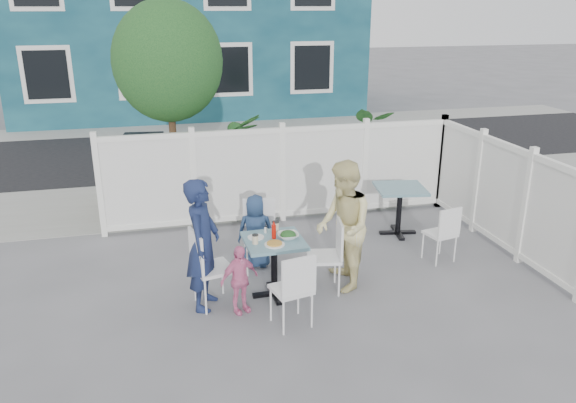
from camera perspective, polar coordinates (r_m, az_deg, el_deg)
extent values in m
plane|color=slate|center=(7.44, 2.97, -8.48)|extent=(80.00, 80.00, 0.00)
cube|color=gray|center=(10.84, -2.79, 0.70)|extent=(24.00, 2.60, 0.01)
cube|color=black|center=(14.35, -5.68, 5.29)|extent=(24.00, 5.00, 0.01)
cube|color=gray|center=(17.35, -7.21, 7.70)|extent=(24.00, 1.60, 0.01)
cube|color=#103A4D|center=(20.34, -10.28, 17.76)|extent=(11.00, 6.00, 6.00)
cube|color=black|center=(17.44, -17.67, 12.34)|extent=(1.20, 0.04, 1.40)
cube|color=black|center=(17.66, -4.29, 13.24)|extent=(1.20, 0.04, 1.40)
cube|color=white|center=(9.31, -0.59, 2.82)|extent=(5.80, 0.04, 1.40)
cube|color=white|center=(9.13, -0.61, 7.27)|extent=(5.86, 0.08, 0.08)
cube|color=white|center=(9.56, -0.58, -1.56)|extent=(5.86, 0.08, 0.12)
cube|color=white|center=(8.88, 20.77, 0.69)|extent=(0.04, 3.60, 1.40)
cube|color=white|center=(8.69, 21.35, 5.32)|extent=(0.08, 3.66, 0.08)
cube|color=white|center=(9.14, 20.21, -3.82)|extent=(0.08, 3.66, 0.12)
cylinder|color=#382316|center=(9.86, -11.54, 5.65)|extent=(0.12, 0.12, 2.40)
ellipsoid|color=#133C1B|center=(9.63, -12.11, 13.76)|extent=(1.80, 1.62, 1.98)
cube|color=gold|center=(10.68, -14.27, 3.15)|extent=(0.70, 0.54, 1.19)
imported|color=#133C1B|center=(9.86, -4.84, 3.91)|extent=(1.34, 1.34, 1.71)
imported|color=#133C1B|center=(10.38, 8.08, 4.25)|extent=(1.83, 1.88, 1.59)
cube|color=slate|center=(6.89, -1.43, -4.04)|extent=(0.73, 0.73, 0.04)
cylinder|color=black|center=(7.04, -1.41, -6.79)|extent=(0.08, 0.08, 0.70)
cube|color=black|center=(7.20, -1.39, -9.28)|extent=(0.57, 0.09, 0.04)
cube|color=black|center=(7.20, -1.39, -9.28)|extent=(0.09, 0.57, 0.04)
cube|color=slate|center=(8.93, 11.36, 1.30)|extent=(0.86, 0.86, 0.04)
cylinder|color=black|center=(9.05, 11.20, -0.99)|extent=(0.08, 0.08, 0.72)
cube|color=black|center=(9.18, 11.06, -3.10)|extent=(0.59, 0.18, 0.04)
cube|color=black|center=(9.18, 11.06, -3.10)|extent=(0.18, 0.59, 0.04)
cube|color=white|center=(6.85, -7.58, -6.76)|extent=(0.52, 0.54, 0.04)
cube|color=white|center=(6.68, -9.31, -5.03)|extent=(0.14, 0.44, 0.48)
cylinder|color=white|center=(7.17, -6.67, -7.59)|extent=(0.03, 0.03, 0.48)
cylinder|color=white|center=(6.85, -5.49, -8.90)|extent=(0.03, 0.03, 0.48)
cylinder|color=white|center=(7.07, -9.43, -8.16)|extent=(0.03, 0.03, 0.48)
cylinder|color=white|center=(6.74, -8.37, -9.53)|extent=(0.03, 0.03, 0.48)
cube|color=white|center=(7.13, 3.66, -5.65)|extent=(0.48, 0.50, 0.04)
cube|color=white|center=(7.05, 5.28, -3.72)|extent=(0.11, 0.43, 0.46)
cylinder|color=white|center=(7.05, 2.38, -8.03)|extent=(0.02, 0.02, 0.46)
cylinder|color=white|center=(7.38, 2.09, -6.71)|extent=(0.02, 0.02, 0.46)
cylinder|color=white|center=(7.09, 5.21, -7.93)|extent=(0.02, 0.02, 0.46)
cylinder|color=white|center=(7.42, 4.79, -6.62)|extent=(0.02, 0.02, 0.46)
cube|color=white|center=(7.65, -2.83, -3.73)|extent=(0.50, 0.48, 0.04)
cube|color=white|center=(7.74, -2.95, -1.35)|extent=(0.44, 0.09, 0.48)
cylinder|color=white|center=(7.59, -1.28, -5.86)|extent=(0.03, 0.03, 0.48)
cylinder|color=white|center=(7.57, -4.16, -5.98)|extent=(0.03, 0.03, 0.48)
cylinder|color=white|center=(7.92, -1.50, -4.75)|extent=(0.03, 0.03, 0.48)
cylinder|color=white|center=(7.90, -4.27, -4.86)|extent=(0.03, 0.03, 0.48)
cube|color=white|center=(6.40, 0.32, -8.91)|extent=(0.49, 0.48, 0.04)
cube|color=white|center=(6.13, 1.12, -7.62)|extent=(0.41, 0.12, 0.44)
cylinder|color=white|center=(6.57, -1.76, -10.32)|extent=(0.02, 0.02, 0.44)
cylinder|color=white|center=(6.70, 1.04, -9.65)|extent=(0.02, 0.02, 0.44)
cylinder|color=white|center=(6.31, -0.46, -11.68)|extent=(0.02, 0.02, 0.44)
cylinder|color=white|center=(6.45, 2.44, -10.94)|extent=(0.02, 0.02, 0.44)
cube|color=white|center=(8.25, 15.19, -3.17)|extent=(0.45, 0.44, 0.04)
cube|color=white|center=(8.05, 16.12, -2.09)|extent=(0.38, 0.11, 0.41)
cylinder|color=white|center=(8.33, 13.52, -4.31)|extent=(0.02, 0.02, 0.41)
cylinder|color=white|center=(8.53, 15.23, -3.89)|extent=(0.02, 0.02, 0.41)
cylinder|color=white|center=(8.12, 14.89, -5.07)|extent=(0.02, 0.02, 0.41)
cylinder|color=white|center=(8.33, 16.61, -4.62)|extent=(0.02, 0.02, 0.41)
imported|color=#19244A|center=(6.69, -8.64, -4.35)|extent=(0.56, 0.69, 1.61)
imported|color=#DDC548|center=(7.10, 5.64, -2.51)|extent=(0.71, 0.87, 1.68)
imported|color=navy|center=(7.75, -3.30, -3.06)|extent=(0.57, 0.44, 1.04)
imported|color=pink|center=(6.67, -4.96, -7.90)|extent=(0.54, 0.38, 0.85)
cylinder|color=white|center=(6.72, -1.38, -4.39)|extent=(0.25, 0.25, 0.02)
cylinder|color=white|center=(6.94, -3.28, -3.65)|extent=(0.21, 0.21, 0.01)
imported|color=white|center=(6.90, 0.01, -3.50)|extent=(0.26, 0.26, 0.06)
cylinder|color=beige|center=(6.75, -3.35, -3.88)|extent=(0.07, 0.07, 0.11)
cylinder|color=beige|center=(7.08, -1.28, -2.62)|extent=(0.09, 0.09, 0.13)
cylinder|color=#BD1207|center=(6.88, -1.45, -3.08)|extent=(0.05, 0.05, 0.18)
cylinder|color=white|center=(7.06, -2.32, -2.94)|extent=(0.03, 0.03, 0.07)
cylinder|color=black|center=(7.12, -2.26, -2.78)|extent=(0.03, 0.03, 0.06)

